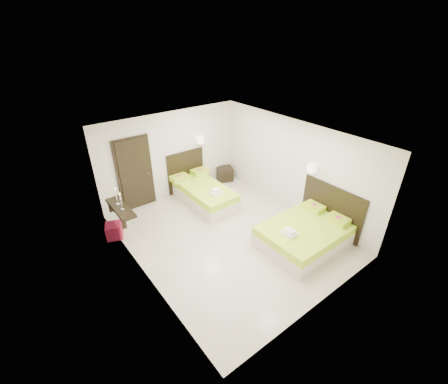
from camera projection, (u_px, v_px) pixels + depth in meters
floor at (228, 235)px, 7.66m from camera, size 5.50×5.50×0.00m
bed_single at (203, 192)px, 8.97m from camera, size 1.27×2.12×1.75m
bed_double at (306, 233)px, 7.25m from camera, size 2.04×1.73×1.68m
nightstand at (225, 174)px, 10.27m from camera, size 0.65×0.62×0.46m
ottoman at (114, 231)px, 7.51m from camera, size 0.49×0.49×0.38m
door at (135, 174)px, 8.38m from camera, size 1.02×0.15×2.14m
console_shelf at (120, 208)px, 7.26m from camera, size 0.35×1.20×0.78m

